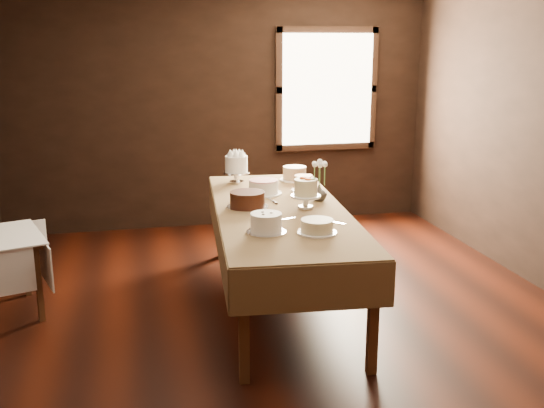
# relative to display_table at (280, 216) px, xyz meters

# --- Properties ---
(floor) EXTENTS (5.00, 6.00, 0.01)m
(floor) POSITION_rel_display_table_xyz_m (-0.14, -0.50, -0.77)
(floor) COLOR black
(floor) RESTS_ON ground
(wall_back) EXTENTS (5.00, 0.02, 2.80)m
(wall_back) POSITION_rel_display_table_xyz_m (-0.14, 2.50, 0.63)
(wall_back) COLOR black
(wall_back) RESTS_ON ground
(wall_front) EXTENTS (5.00, 0.02, 2.80)m
(wall_front) POSITION_rel_display_table_xyz_m (-0.14, -3.50, 0.63)
(wall_front) COLOR black
(wall_front) RESTS_ON ground
(window) EXTENTS (1.10, 0.05, 1.30)m
(window) POSITION_rel_display_table_xyz_m (1.16, 2.44, 0.83)
(window) COLOR #FFEABF
(window) RESTS_ON wall_back
(display_table) EXTENTS (1.27, 2.76, 0.83)m
(display_table) POSITION_rel_display_table_xyz_m (0.00, 0.00, 0.00)
(display_table) COLOR #482916
(display_table) RESTS_ON ground
(cake_meringue) EXTENTS (0.28, 0.28, 0.27)m
(cake_meringue) POSITION_rel_display_table_xyz_m (-0.19, 1.03, 0.19)
(cake_meringue) COLOR silver
(cake_meringue) RESTS_ON display_table
(cake_speckled) EXTENTS (0.29, 0.29, 0.14)m
(cake_speckled) POSITION_rel_display_table_xyz_m (0.39, 1.02, 0.13)
(cake_speckled) COLOR white
(cake_speckled) RESTS_ON display_table
(cake_lattice) EXTENTS (0.36, 0.36, 0.12)m
(cake_lattice) POSITION_rel_display_table_xyz_m (-0.03, 0.52, 0.12)
(cake_lattice) COLOR white
(cake_lattice) RESTS_ON display_table
(cake_caramel) EXTENTS (0.24, 0.24, 0.14)m
(cake_caramel) POSITION_rel_display_table_xyz_m (0.35, 0.57, 0.13)
(cake_caramel) COLOR white
(cake_caramel) RESTS_ON display_table
(cake_chocolate) EXTENTS (0.40, 0.40, 0.13)m
(cake_chocolate) POSITION_rel_display_table_xyz_m (-0.26, 0.08, 0.13)
(cake_chocolate) COLOR silver
(cake_chocolate) RESTS_ON display_table
(cake_flowers) EXTENTS (0.27, 0.27, 0.25)m
(cake_flowers) POSITION_rel_display_table_xyz_m (0.20, -0.03, 0.17)
(cake_flowers) COLOR white
(cake_flowers) RESTS_ON display_table
(cake_swirl) EXTENTS (0.32, 0.32, 0.14)m
(cake_swirl) POSITION_rel_display_table_xyz_m (-0.26, -0.64, 0.13)
(cake_swirl) COLOR silver
(cake_swirl) RESTS_ON display_table
(cake_cream) EXTENTS (0.32, 0.32, 0.10)m
(cake_cream) POSITION_rel_display_table_xyz_m (0.09, -0.73, 0.11)
(cake_cream) COLOR white
(cake_cream) RESTS_ON display_table
(cake_server_a) EXTENTS (0.24, 0.10, 0.01)m
(cake_server_a) POSITION_rel_display_table_xyz_m (-0.02, -0.32, 0.07)
(cake_server_a) COLOR silver
(cake_server_a) RESTS_ON display_table
(cake_server_b) EXTENTS (0.17, 0.20, 0.01)m
(cake_server_b) POSITION_rel_display_table_xyz_m (0.31, -0.50, 0.07)
(cake_server_b) COLOR silver
(cake_server_b) RESTS_ON display_table
(cake_server_c) EXTENTS (0.05, 0.24, 0.01)m
(cake_server_c) POSITION_rel_display_table_xyz_m (-0.01, 0.30, 0.07)
(cake_server_c) COLOR silver
(cake_server_c) RESTS_ON display_table
(cake_server_d) EXTENTS (0.15, 0.21, 0.01)m
(cake_server_d) POSITION_rel_display_table_xyz_m (0.34, 0.28, 0.07)
(cake_server_d) COLOR silver
(cake_server_d) RESTS_ON display_table
(flower_vase) EXTENTS (0.19, 0.19, 0.14)m
(flower_vase) POSITION_rel_display_table_xyz_m (0.38, 0.18, 0.13)
(flower_vase) COLOR #2D2823
(flower_vase) RESTS_ON display_table
(flower_bouquet) EXTENTS (0.14, 0.14, 0.20)m
(flower_bouquet) POSITION_rel_display_table_xyz_m (0.38, 0.18, 0.32)
(flower_bouquet) COLOR white
(flower_bouquet) RESTS_ON flower_vase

